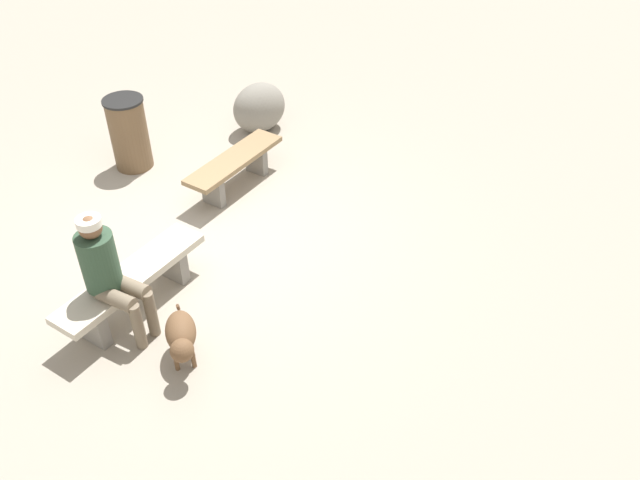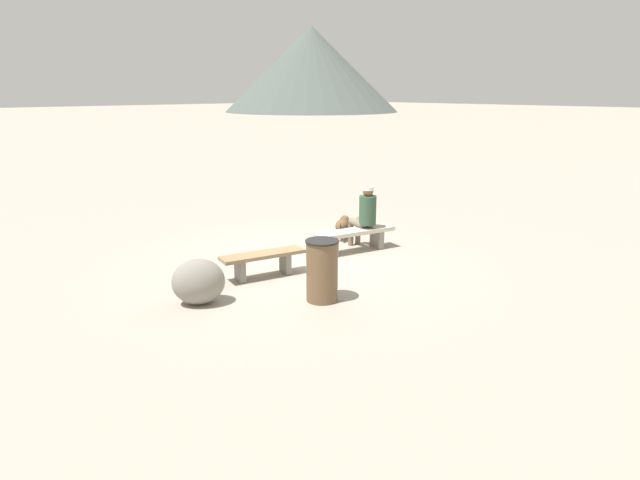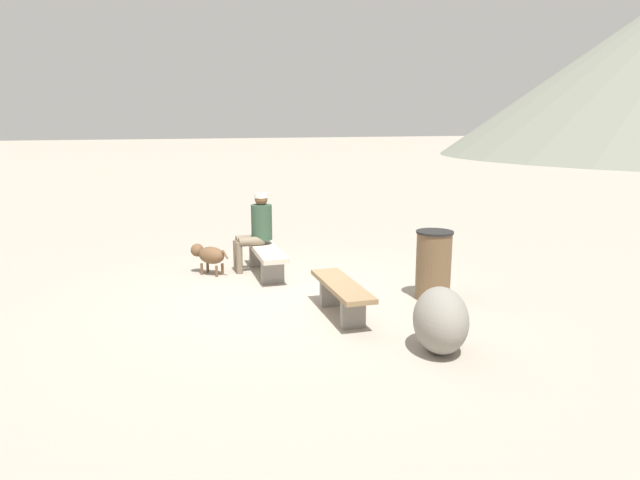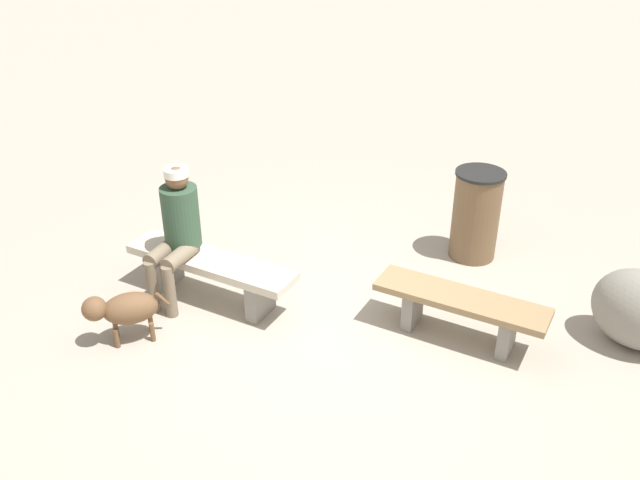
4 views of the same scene
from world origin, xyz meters
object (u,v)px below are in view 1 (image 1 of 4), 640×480
at_px(bench_right, 132,283).
at_px(dog, 181,336).
at_px(bench_left, 235,166).
at_px(boulder, 259,108).
at_px(seated_person, 107,269).
at_px(trash_bin, 129,133).

relative_size(bench_right, dog, 2.78).
distance_m(bench_left, bench_right, 2.33).
bearing_deg(boulder, bench_right, 5.70).
height_order(bench_right, boulder, boulder).
relative_size(bench_right, seated_person, 1.35).
xyz_separation_m(bench_right, dog, (0.46, 0.81, 0.00)).
distance_m(bench_left, dog, 2.92).
bearing_deg(boulder, dog, 15.66).
xyz_separation_m(bench_right, trash_bin, (-2.32, -1.54, 0.16)).
height_order(bench_left, seated_person, seated_person).
relative_size(bench_left, boulder, 1.94).
bearing_deg(bench_left, trash_bin, -77.14).
height_order(seated_person, boulder, seated_person).
relative_size(bench_left, bench_right, 0.88).
bearing_deg(seated_person, bench_right, -169.39).
bearing_deg(dog, bench_right, -153.10).
distance_m(bench_left, seated_person, 2.67).
bearing_deg(bench_left, boulder, -154.42).
relative_size(bench_right, trash_bin, 1.83).
height_order(bench_left, trash_bin, trash_bin).
bearing_deg(boulder, bench_left, 13.13).
distance_m(bench_left, trash_bin, 1.52).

